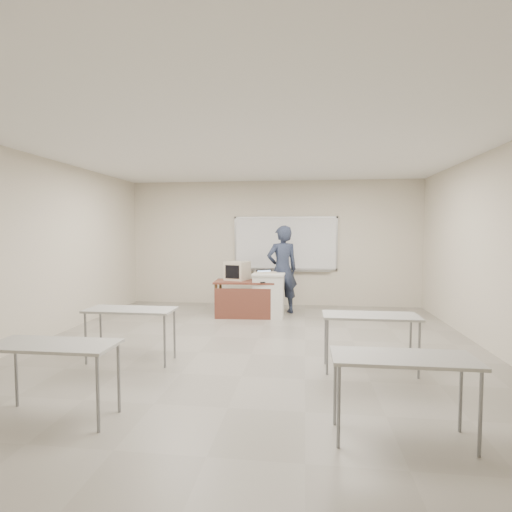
# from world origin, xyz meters

# --- Properties ---
(floor) EXTENTS (7.00, 8.00, 0.01)m
(floor) POSITION_xyz_m (0.00, 0.00, -0.01)
(floor) COLOR gray
(floor) RESTS_ON ground
(whiteboard) EXTENTS (2.48, 0.10, 1.31)m
(whiteboard) POSITION_xyz_m (0.30, 3.97, 1.48)
(whiteboard) COLOR white
(whiteboard) RESTS_ON floor
(student_desks) EXTENTS (4.40, 2.20, 0.73)m
(student_desks) POSITION_xyz_m (-0.00, -1.35, 0.67)
(student_desks) COLOR #A3A39E
(student_desks) RESTS_ON floor
(instructor_desk) EXTENTS (1.41, 0.71, 0.75)m
(instructor_desk) POSITION_xyz_m (-0.40, 2.49, 0.54)
(instructor_desk) COLOR brown
(instructor_desk) RESTS_ON floor
(podium) EXTENTS (0.66, 0.48, 0.92)m
(podium) POSITION_xyz_m (0.03, 2.50, 0.46)
(podium) COLOR beige
(podium) RESTS_ON floor
(crt_monitor) EXTENTS (0.43, 0.48, 0.41)m
(crt_monitor) POSITION_xyz_m (-0.65, 2.73, 0.94)
(crt_monitor) COLOR #B8AC94
(crt_monitor) RESTS_ON instructor_desk
(laptop) EXTENTS (0.33, 0.31, 0.25)m
(laptop) POSITION_xyz_m (-0.00, 2.48, 0.81)
(laptop) COLOR black
(laptop) RESTS_ON instructor_desk
(mouse) EXTENTS (0.11, 0.08, 0.04)m
(mouse) POSITION_xyz_m (0.15, 2.65, 0.77)
(mouse) COLOR #919298
(mouse) RESTS_ON instructor_desk
(keyboard) EXTENTS (0.48, 0.21, 0.03)m
(keyboard) POSITION_xyz_m (-0.05, 2.58, 0.93)
(keyboard) COLOR #B8AC94
(keyboard) RESTS_ON podium
(presenter) EXTENTS (0.82, 0.70, 1.91)m
(presenter) POSITION_xyz_m (0.28, 2.98, 0.96)
(presenter) COLOR black
(presenter) RESTS_ON floor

